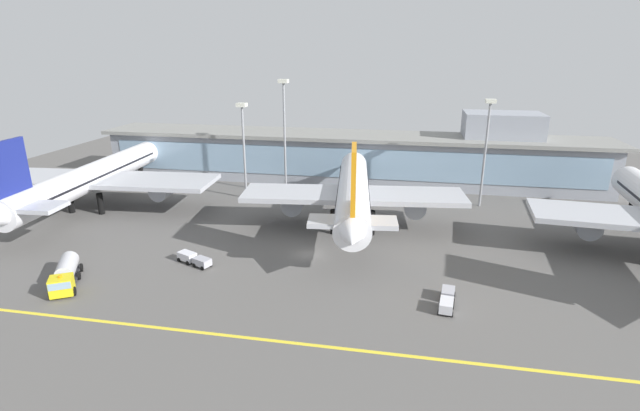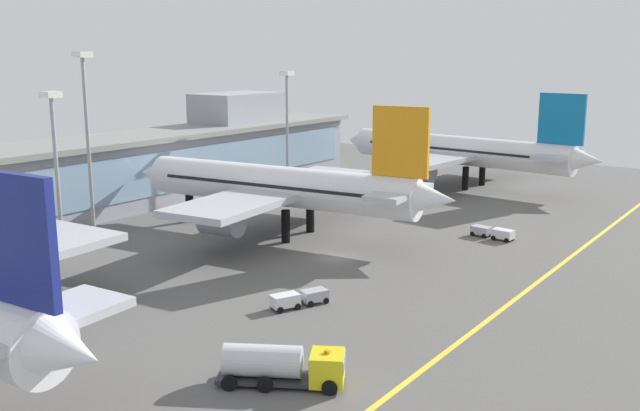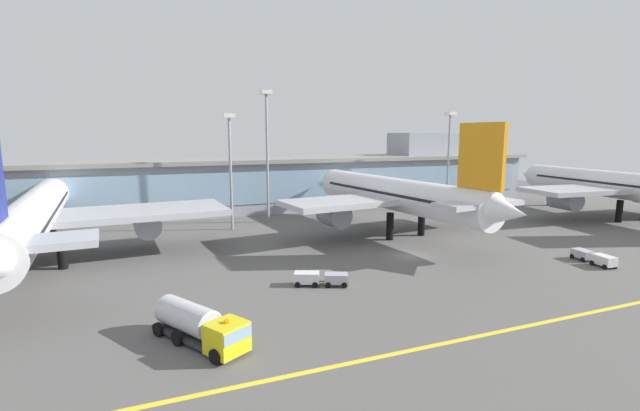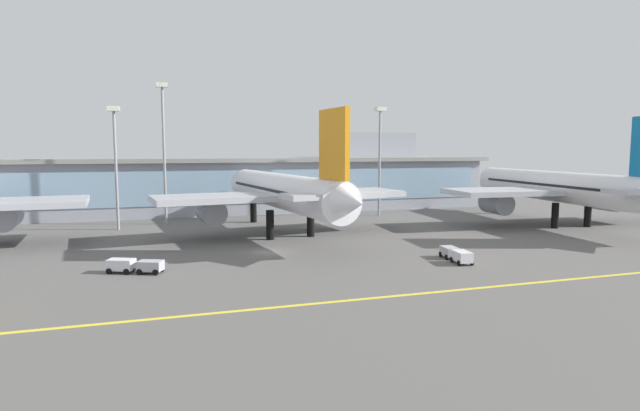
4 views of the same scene
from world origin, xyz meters
TOP-DOWN VIEW (x-y plane):
  - ground_plane at (0.00, 0.00)m, footprint 180.00×180.00m
  - taxiway_centreline_stripe at (0.00, -22.00)m, footprint 144.00×0.50m
  - terminal_building at (2.03, 42.21)m, footprint 113.11×14.00m
  - airliner_near_left at (-44.22, 13.58)m, footprint 46.37×54.39m
  - airliner_near_right at (5.07, 12.02)m, footprint 37.43×46.97m
  - airliner_far_right at (51.00, 7.97)m, footprint 38.37×50.02m
  - fuel_tanker_truck at (-28.34, -15.19)m, footprint 6.64×9.04m
  - baggage_tug_near at (19.11, -11.37)m, footprint 2.37×5.74m
  - service_truck_far at (-15.06, -6.26)m, footprint 5.73×3.75m
  - apron_light_mast_west at (-18.28, 25.05)m, footprint 1.80×1.80m
  - apron_light_mast_centre at (-10.98, 29.01)m, footprint 1.80×1.80m
  - apron_light_mast_east at (27.70, 28.43)m, footprint 1.80×1.80m

SIDE VIEW (x-z plane):
  - ground_plane at x=0.00m, z-range 0.00..0.00m
  - taxiway_centreline_stripe at x=0.00m, z-range 0.00..0.01m
  - baggage_tug_near at x=19.11m, z-range 0.09..1.49m
  - service_truck_far at x=-15.06m, z-range 0.09..1.49m
  - fuel_tanker_truck at x=-28.34m, z-range 0.06..2.96m
  - terminal_building at x=2.03m, z-range -2.06..13.96m
  - airliner_near_left at x=-44.22m, z-range -2.23..14.18m
  - airliner_far_right at x=51.00m, z-range -2.28..14.62m
  - airliner_near_right at x=5.07m, z-range -2.31..14.83m
  - apron_light_mast_west at x=-18.28m, z-range 3.36..22.35m
  - apron_light_mast_east at x=27.70m, z-range 3.44..23.69m
  - apron_light_mast_centre at x=-10.98m, z-range 3.62..26.88m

